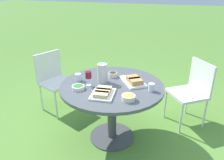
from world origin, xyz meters
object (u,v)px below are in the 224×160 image
at_px(water_pitcher, 102,73).
at_px(chair_near_left, 193,88).
at_px(chair_near_right, 54,77).
at_px(dining_table, 112,95).
at_px(wine_glass, 88,76).
at_px(handbag, 131,88).

bearing_deg(water_pitcher, chair_near_left, 122.33).
bearing_deg(chair_near_right, chair_near_left, 98.35).
bearing_deg(dining_table, chair_near_left, 127.54).
xyz_separation_m(wine_glass, handbag, (-1.32, 0.18, -0.74)).
height_order(chair_near_right, wine_glass, wine_glass).
xyz_separation_m(dining_table, handbag, (-1.21, -0.07, -0.49)).
distance_m(chair_near_left, water_pitcher, 1.27).
bearing_deg(chair_near_left, dining_table, -52.46).
height_order(chair_near_left, handbag, chair_near_left).
xyz_separation_m(dining_table, chair_near_left, (-0.70, 0.90, -0.09)).
height_order(chair_near_right, handbag, chair_near_right).
bearing_deg(wine_glass, dining_table, 113.94).
bearing_deg(chair_near_right, water_pitcher, 68.72).
bearing_deg(wine_glass, handbag, 172.36).
bearing_deg(handbag, chair_near_left, 61.94).
height_order(water_pitcher, handbag, water_pitcher).
distance_m(dining_table, chair_near_right, 1.15).
distance_m(chair_near_left, chair_near_right, 2.00).
distance_m(dining_table, wine_glass, 0.37).
bearing_deg(chair_near_right, handbag, 128.74).
bearing_deg(water_pitcher, dining_table, 74.09).
height_order(wine_glass, handbag, wine_glass).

